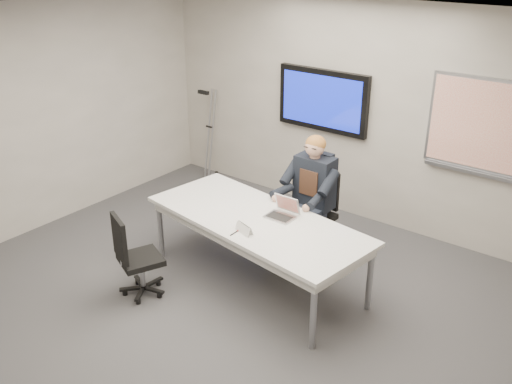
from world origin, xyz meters
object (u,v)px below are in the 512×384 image
Objects in this scene: seated_person at (305,211)px; laptop at (283,211)px; conference_table at (257,226)px; office_chair_far at (316,225)px; office_chair_near at (138,270)px.

seated_person reaches higher than laptop.
laptop reaches higher than conference_table.
laptop is at bearing -82.47° from office_chair_far.
office_chair_near is at bearing -117.58° from seated_person.
office_chair_far is 0.38m from seated_person.
office_chair_near is at bearing -130.69° from laptop.
seated_person reaches higher than office_chair_far.
seated_person is (-0.00, -0.25, 0.29)m from office_chair_far.
seated_person is at bearing -88.19° from office_chair_far.
seated_person reaches higher than office_chair_near.
office_chair_far is 3.20× the size of laptop.
conference_table is 0.31m from laptop.
conference_table is at bearing -93.90° from office_chair_far.
laptop is (1.00, 1.17, 0.52)m from office_chair_near.
laptop reaches higher than office_chair_far.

